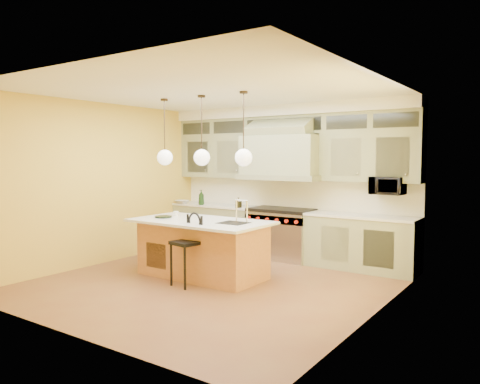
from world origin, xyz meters
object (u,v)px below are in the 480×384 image
Objects in this scene: counter_stool at (188,244)px; kitchen_island at (203,247)px; microwave at (387,186)px; range at (281,233)px.

kitchen_island is at bearing 115.77° from counter_stool.
counter_stool is at bearing -131.06° from microwave.
microwave is (2.34, 1.99, 0.98)m from kitchen_island.
kitchen_island is (-0.39, -1.88, -0.01)m from range.
counter_stool is at bearing -73.93° from kitchen_island.
microwave reaches higher than range.
kitchen_island is 4.16× the size of microwave.
microwave reaches higher than counter_stool.
microwave is at bearing 40.75° from kitchen_island.
counter_stool reaches higher than range.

